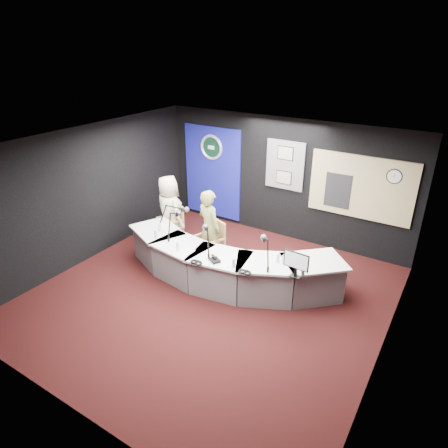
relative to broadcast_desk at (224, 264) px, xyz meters
The scene contains 33 objects.
ground 0.67m from the broadcast_desk, 84.81° to the right, with size 6.00×6.00×0.00m, color black.
ceiling 2.49m from the broadcast_desk, 84.81° to the right, with size 6.00×6.00×0.02m, color silver.
wall_back 2.66m from the broadcast_desk, 88.83° to the left, with size 6.00×0.02×2.80m, color black.
wall_front 3.70m from the broadcast_desk, 89.19° to the right, with size 6.00×0.02×2.80m, color black.
wall_left 3.17m from the broadcast_desk, 169.44° to the right, with size 0.02×6.00×2.80m, color black.
wall_right 3.26m from the broadcast_desk, 10.22° to the right, with size 0.02×6.00×2.80m, color black.
broadcast_desk is the anchor object (origin of this frame).
backdrop_panel 3.17m from the broadcast_desk, 127.40° to the left, with size 1.60×0.05×2.30m, color navy.
agency_seal 3.38m from the broadcast_desk, 127.86° to the left, with size 0.63×0.63×0.07m, color silver.
seal_center 3.38m from the broadcast_desk, 127.80° to the left, with size 0.48×0.48×0.01m, color black.
pinboard 2.79m from the broadcast_desk, 87.63° to the left, with size 0.90×0.04×1.10m, color slate.
framed_photo_upper 2.91m from the broadcast_desk, 87.60° to the left, with size 0.34×0.02×0.27m, color gray.
framed_photo_lower 2.63m from the broadcast_desk, 87.60° to the left, with size 0.34×0.02×0.27m, color gray.
booth_window_frame 3.24m from the broadcast_desk, 53.36° to the left, with size 2.12×0.06×1.32m, color tan.
booth_glow 3.23m from the broadcast_desk, 53.24° to the left, with size 2.00×0.02×1.20m, color beige.
equipment_rack 2.93m from the broadcast_desk, 60.54° to the left, with size 0.55×0.02×0.75m, color black.
wall_clock 3.71m from the broadcast_desk, 44.88° to the left, with size 0.28×0.28×0.01m, color white.
armchair_left 1.96m from the broadcast_desk, 160.38° to the left, with size 0.55×0.55×0.97m, color #AE7E4F, non-canonical shape.
armchair_right 0.72m from the broadcast_desk, 146.32° to the left, with size 0.57×0.57×1.02m, color #AE7E4F, non-canonical shape.
draped_jacket 2.17m from the broadcast_desk, 155.74° to the left, with size 0.50×0.10×0.70m, color slate.
person_man 2.01m from the broadcast_desk, 160.38° to the left, with size 0.80×0.52×1.65m, color beige.
person_woman 0.84m from the broadcast_desk, 146.32° to the left, with size 0.60×0.40×1.66m, color olive.
computer_monitor 1.71m from the broadcast_desk, ahead, with size 0.45×0.03×0.30m, color black.
desk_phone 0.68m from the broadcast_desk, 74.69° to the right, with size 0.19×0.15×0.05m, color black.
headphones_near 1.05m from the broadcast_desk, 36.41° to the right, with size 0.22×0.22×0.04m, color black.
headphones_far 0.85m from the broadcast_desk, 97.43° to the right, with size 0.22×0.22×0.04m, color black.
paper_stack 1.65m from the broadcast_desk, behind, with size 0.19×0.27×0.00m, color white.
notepad 0.83m from the broadcast_desk, 132.73° to the right, with size 0.23×0.33×0.00m, color white.
boom_mic_a 1.52m from the broadcast_desk, behind, with size 0.42×0.66×0.60m, color black, non-canonical shape.
boom_mic_b 1.32m from the broadcast_desk, behind, with size 0.32×0.71×0.60m, color black, non-canonical shape.
boom_mic_c 0.75m from the broadcast_desk, 126.44° to the right, with size 0.51×0.60×0.60m, color black, non-canonical shape.
boom_mic_d 1.14m from the broadcast_desk, ahead, with size 0.47×0.63×0.60m, color black, non-canonical shape.
water_bottles 0.53m from the broadcast_desk, 72.43° to the right, with size 3.16×0.65×0.18m, color silver, non-canonical shape.
Camera 1 is at (3.47, -5.06, 4.34)m, focal length 32.00 mm.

